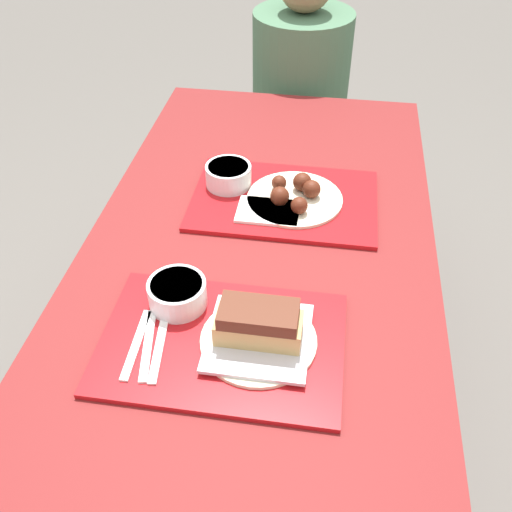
% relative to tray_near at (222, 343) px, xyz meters
% --- Properties ---
extents(ground_plane, '(12.00, 12.00, 0.00)m').
position_rel_tray_near_xyz_m(ground_plane, '(0.03, 0.21, -0.77)').
color(ground_plane, '#605B56').
extents(picnic_table, '(0.80, 1.75, 0.76)m').
position_rel_tray_near_xyz_m(picnic_table, '(0.03, 0.21, -0.10)').
color(picnic_table, maroon).
rests_on(picnic_table, ground_plane).
extents(picnic_bench_far, '(0.76, 0.28, 0.43)m').
position_rel_tray_near_xyz_m(picnic_bench_far, '(0.03, 1.31, -0.41)').
color(picnic_bench_far, maroon).
rests_on(picnic_bench_far, ground_plane).
extents(tray_near, '(0.46, 0.32, 0.01)m').
position_rel_tray_near_xyz_m(tray_near, '(0.00, 0.00, 0.00)').
color(tray_near, '#B21419').
rests_on(tray_near, picnic_table).
extents(tray_far, '(0.46, 0.32, 0.01)m').
position_rel_tray_near_xyz_m(tray_far, '(0.06, 0.48, 0.00)').
color(tray_far, '#B21419').
rests_on(tray_far, picnic_table).
extents(bowl_coleslaw_near, '(0.12, 0.12, 0.05)m').
position_rel_tray_near_xyz_m(bowl_coleslaw_near, '(-0.11, 0.08, 0.04)').
color(bowl_coleslaw_near, silver).
rests_on(bowl_coleslaw_near, tray_near).
extents(brisket_sandwich_plate, '(0.22, 0.22, 0.09)m').
position_rel_tray_near_xyz_m(brisket_sandwich_plate, '(0.07, 0.01, 0.04)').
color(brisket_sandwich_plate, beige).
rests_on(brisket_sandwich_plate, tray_near).
extents(plastic_fork_near, '(0.05, 0.17, 0.00)m').
position_rel_tray_near_xyz_m(plastic_fork_near, '(-0.13, -0.03, 0.01)').
color(plastic_fork_near, white).
rests_on(plastic_fork_near, tray_near).
extents(plastic_knife_near, '(0.04, 0.17, 0.00)m').
position_rel_tray_near_xyz_m(plastic_knife_near, '(-0.11, -0.03, 0.01)').
color(plastic_knife_near, white).
rests_on(plastic_knife_near, tray_near).
extents(plastic_spoon_near, '(0.02, 0.17, 0.00)m').
position_rel_tray_near_xyz_m(plastic_spoon_near, '(-0.16, -0.03, 0.01)').
color(plastic_spoon_near, white).
rests_on(plastic_spoon_near, tray_near).
extents(bowl_coleslaw_far, '(0.12, 0.12, 0.05)m').
position_rel_tray_near_xyz_m(bowl_coleslaw_far, '(-0.08, 0.52, 0.04)').
color(bowl_coleslaw_far, silver).
rests_on(bowl_coleslaw_far, tray_far).
extents(wings_plate_far, '(0.24, 0.24, 0.05)m').
position_rel_tray_near_xyz_m(wings_plate_far, '(0.09, 0.47, 0.02)').
color(wings_plate_far, beige).
rests_on(wings_plate_far, tray_far).
extents(napkin_far, '(0.15, 0.10, 0.01)m').
position_rel_tray_near_xyz_m(napkin_far, '(0.03, 0.41, 0.01)').
color(napkin_far, white).
rests_on(napkin_far, tray_far).
extents(person_seated_across, '(0.35, 0.35, 0.71)m').
position_rel_tray_near_xyz_m(person_seated_across, '(0.03, 1.31, -0.04)').
color(person_seated_across, '#477051').
rests_on(person_seated_across, picnic_bench_far).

